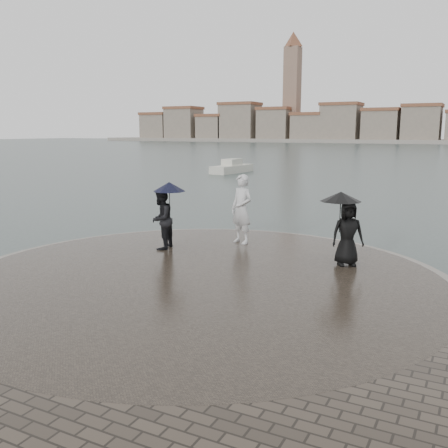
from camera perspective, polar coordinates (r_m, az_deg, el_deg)
The scene contains 7 objects.
ground at distance 9.86m, azimuth -13.29°, elevation -12.94°, with size 400.00×400.00×0.00m, color #2B3835.
kerb_ring at distance 12.48m, azimuth -2.77°, elevation -6.81°, with size 12.50×12.50×0.32m, color gray.
quay_tip at distance 12.48m, azimuth -2.77°, elevation -6.72°, with size 11.90×11.90×0.36m, color #2D261E.
statue at distance 15.79m, azimuth 2.03°, elevation 1.72°, with size 0.80×0.52×2.19m, color silver.
visitor_left at distance 15.09m, azimuth -7.02°, elevation 1.27°, with size 1.16×1.09×2.04m.
visitor_right at distance 13.57m, azimuth 13.74°, elevation 0.12°, with size 1.30×1.10×1.95m.
far_skyline at distance 167.95m, azimuth 23.62°, elevation 10.32°, with size 260.00×20.00×37.00m.
Camera 1 is at (6.01, -6.78, 3.89)m, focal length 40.00 mm.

